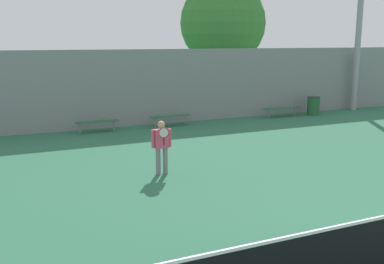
% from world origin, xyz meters
% --- Properties ---
extents(tennis_player, '(0.59, 0.43, 1.58)m').
position_xyz_m(tennis_player, '(-3.03, 6.79, 0.90)').
color(tennis_player, slate).
rests_on(tennis_player, ground_plane).
extents(bench_courtside_near, '(2.02, 0.40, 0.48)m').
position_xyz_m(bench_courtside_near, '(6.11, 13.68, 0.44)').
color(bench_courtside_near, '#28663D').
rests_on(bench_courtside_near, ground_plane).
extents(bench_courtside_far, '(1.80, 0.40, 0.48)m').
position_xyz_m(bench_courtside_far, '(-3.38, 13.68, 0.44)').
color(bench_courtside_far, '#28663D').
rests_on(bench_courtside_far, ground_plane).
extents(bench_adjacent_court, '(1.85, 0.40, 0.48)m').
position_xyz_m(bench_adjacent_court, '(-0.00, 13.68, 0.44)').
color(bench_adjacent_court, '#28663D').
rests_on(bench_adjacent_court, ground_plane).
extents(trash_bin, '(0.67, 0.67, 0.96)m').
position_xyz_m(trash_bin, '(7.97, 13.52, 0.48)').
color(trash_bin, '#235B33').
rests_on(trash_bin, ground_plane).
extents(back_fence, '(33.96, 0.06, 3.45)m').
position_xyz_m(back_fence, '(0.00, 14.48, 1.73)').
color(back_fence, gray).
rests_on(back_fence, ground_plane).
extents(tree_green_tall, '(5.22, 5.22, 7.49)m').
position_xyz_m(tree_green_tall, '(5.87, 19.77, 4.87)').
color(tree_green_tall, brown).
rests_on(tree_green_tall, ground_plane).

